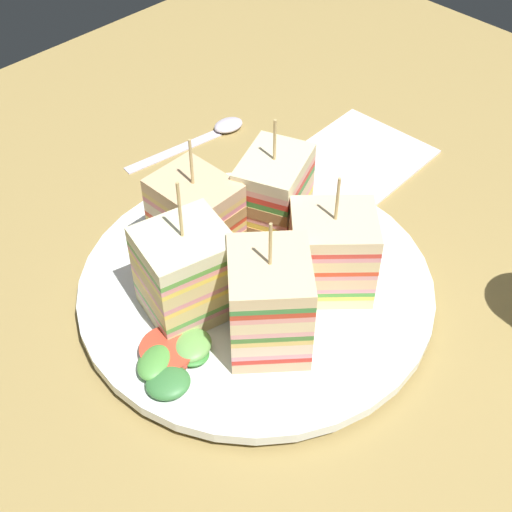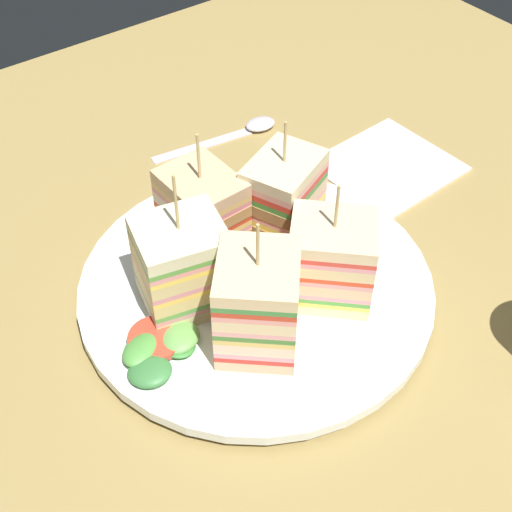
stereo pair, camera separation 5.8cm
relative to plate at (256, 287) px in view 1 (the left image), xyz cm
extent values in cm
cube|color=#9B8147|center=(0.00, 0.00, -1.98)|extent=(112.04, 96.07, 1.80)
cylinder|color=white|center=(0.00, 0.00, -0.68)|extent=(18.32, 18.32, 0.80)
cylinder|color=white|center=(0.00, 0.00, 0.21)|extent=(29.54, 29.54, 0.98)
cube|color=beige|center=(5.75, -1.85, 1.28)|extent=(7.84, 7.34, 1.15)
cube|color=#B2844C|center=(2.60, -1.08, 1.28)|extent=(1.65, 5.71, 1.15)
cube|color=pink|center=(5.75, -1.85, 2.09)|extent=(7.84, 7.34, 0.46)
cube|color=#62A44D|center=(5.75, -1.85, 2.55)|extent=(7.84, 7.34, 0.46)
cube|color=#E0C47C|center=(5.75, -1.85, 3.35)|extent=(7.84, 7.34, 1.15)
cube|color=#9E7242|center=(2.60, -1.08, 3.35)|extent=(1.65, 5.71, 1.15)
cube|color=#FCCB54|center=(5.75, -1.85, 4.16)|extent=(7.84, 7.34, 0.46)
cube|color=pink|center=(5.75, -1.85, 4.62)|extent=(7.84, 7.34, 0.46)
cube|color=#D7BF80|center=(5.75, -1.85, 5.43)|extent=(7.84, 7.34, 1.15)
cube|color=#9E7242|center=(2.60, -1.08, 5.43)|extent=(1.65, 5.71, 1.15)
cube|color=#F6D551|center=(5.75, -1.85, 6.24)|extent=(7.84, 7.34, 0.46)
cube|color=pink|center=(5.75, -1.85, 6.70)|extent=(7.84, 7.34, 0.46)
cube|color=#5CA041|center=(5.75, -1.85, 7.16)|extent=(7.84, 7.34, 0.46)
cube|color=beige|center=(5.75, -1.85, 7.97)|extent=(7.84, 7.34, 1.15)
cylinder|color=tan|center=(5.75, -1.85, 11.02)|extent=(0.24, 0.24, 4.95)
cube|color=#D8B487|center=(3.52, 4.91, 1.24)|extent=(8.80, 8.86, 1.08)
cube|color=#9E7242|center=(1.37, 2.48, 1.24)|extent=(4.51, 4.03, 1.08)
cube|color=red|center=(3.52, 4.91, 2.02)|extent=(8.80, 8.86, 0.48)
cube|color=pink|center=(3.52, 4.91, 2.51)|extent=(8.80, 8.86, 0.48)
cube|color=beige|center=(3.52, 4.91, 3.29)|extent=(8.80, 8.86, 1.08)
cube|color=#B2844C|center=(1.37, 2.48, 3.29)|extent=(4.51, 4.03, 1.08)
cube|color=#E5BF60|center=(3.52, 4.91, 4.07)|extent=(8.80, 8.86, 0.48)
cube|color=#457D30|center=(3.52, 4.91, 4.55)|extent=(8.80, 8.86, 0.48)
cube|color=pink|center=(3.52, 4.91, 5.04)|extent=(8.80, 8.86, 0.48)
cube|color=beige|center=(3.52, 4.91, 5.82)|extent=(8.80, 8.86, 1.08)
cube|color=#9E7242|center=(1.37, 2.48, 5.82)|extent=(4.51, 4.03, 1.08)
cube|color=pink|center=(3.52, 4.91, 6.60)|extent=(8.80, 8.86, 0.48)
cube|color=red|center=(3.52, 4.91, 7.08)|extent=(8.80, 8.86, 0.48)
cube|color=#408B41|center=(3.52, 4.91, 7.56)|extent=(8.80, 8.86, 0.48)
cube|color=beige|center=(3.52, 4.91, 8.35)|extent=(8.80, 8.86, 1.08)
cylinder|color=tan|center=(3.52, 4.91, 10.76)|extent=(0.24, 0.24, 3.75)
cube|color=beige|center=(-4.06, 4.47, 1.23)|extent=(8.67, 8.64, 1.06)
cube|color=#9E7242|center=(-1.73, 2.22, 1.23)|extent=(4.02, 4.16, 1.06)
cube|color=#FAD350|center=(-4.06, 4.47, 1.98)|extent=(8.67, 8.64, 0.43)
cube|color=green|center=(-4.06, 4.47, 2.42)|extent=(8.67, 8.64, 0.43)
cube|color=pink|center=(-4.06, 4.47, 2.85)|extent=(8.67, 8.64, 0.43)
cube|color=#DFB58A|center=(-4.06, 4.47, 3.60)|extent=(8.67, 8.64, 1.06)
cube|color=#B2844C|center=(-1.73, 2.22, 3.60)|extent=(4.02, 4.16, 1.06)
cube|color=#D69090|center=(-4.06, 4.47, 4.34)|extent=(8.67, 8.64, 0.43)
cube|color=red|center=(-4.06, 4.47, 4.78)|extent=(8.67, 8.64, 0.43)
cube|color=#DDC289|center=(-4.06, 4.47, 5.53)|extent=(8.67, 8.64, 1.06)
cube|color=#9E7242|center=(-1.73, 2.22, 5.53)|extent=(4.02, 4.16, 1.06)
cube|color=pink|center=(-4.06, 4.47, 6.27)|extent=(8.67, 8.64, 0.43)
cube|color=red|center=(-4.06, 4.47, 6.71)|extent=(8.67, 8.64, 0.43)
cube|color=beige|center=(-4.06, 4.47, 7.46)|extent=(8.67, 8.64, 1.06)
cylinder|color=tan|center=(-4.06, 4.47, 9.95)|extent=(0.24, 0.24, 3.92)
cube|color=#D9BB8A|center=(-5.18, -3.10, 1.24)|extent=(8.01, 7.12, 1.08)
cube|color=#9E7242|center=(-2.19, -1.85, 1.24)|extent=(2.11, 4.59, 1.08)
cube|color=red|center=(-5.18, -3.10, 2.07)|extent=(8.01, 7.12, 0.56)
cube|color=#FDD44A|center=(-5.18, -3.10, 2.62)|extent=(8.01, 7.12, 0.56)
cube|color=beige|center=(-5.18, -3.10, 3.45)|extent=(8.01, 7.12, 1.08)
cube|color=#9E7242|center=(-2.19, -1.85, 3.45)|extent=(2.11, 4.59, 1.08)
cube|color=yellow|center=(-5.18, -3.10, 4.27)|extent=(8.01, 7.12, 0.56)
cube|color=pink|center=(-5.18, -3.10, 4.83)|extent=(8.01, 7.12, 0.56)
cube|color=beige|center=(-5.18, -3.10, 5.65)|extent=(8.01, 7.12, 1.08)
cube|color=#9E7242|center=(-2.19, -1.85, 5.65)|extent=(2.11, 4.59, 1.08)
cube|color=#428939|center=(-5.18, -3.10, 6.47)|extent=(8.01, 7.12, 0.56)
cube|color=red|center=(-5.18, -3.10, 7.03)|extent=(8.01, 7.12, 0.56)
cube|color=#F1A794|center=(-5.18, -3.10, 7.59)|extent=(8.01, 7.12, 0.56)
cube|color=beige|center=(-5.18, -3.10, 8.41)|extent=(8.01, 7.12, 1.08)
cylinder|color=tan|center=(-5.18, -3.10, 10.84)|extent=(0.24, 0.24, 3.78)
cube|color=beige|center=(1.14, -5.93, 1.25)|extent=(5.50, 6.78, 1.09)
cube|color=#9E7242|center=(1.03, -2.69, 1.25)|extent=(5.19, 0.43, 1.09)
cube|color=pink|center=(1.14, -5.93, 2.04)|extent=(5.50, 6.78, 0.49)
cube|color=#DB432B|center=(1.14, -5.93, 2.52)|extent=(5.50, 6.78, 0.49)
cube|color=beige|center=(1.14, -5.93, 3.31)|extent=(5.50, 6.78, 1.09)
cube|color=#B2844C|center=(1.03, -2.69, 3.31)|extent=(5.19, 0.43, 1.09)
cube|color=pink|center=(1.14, -5.93, 4.10)|extent=(5.50, 6.78, 0.49)
cube|color=#E9C464|center=(1.14, -5.93, 4.59)|extent=(5.50, 6.78, 0.49)
cube|color=#D84227|center=(1.14, -5.93, 5.07)|extent=(5.50, 6.78, 0.49)
cube|color=beige|center=(1.14, -5.93, 5.86)|extent=(5.50, 6.78, 1.09)
cube|color=#B2844C|center=(1.03, -2.69, 5.86)|extent=(5.19, 0.43, 1.09)
cube|color=pink|center=(1.14, -5.93, 6.65)|extent=(5.50, 6.78, 0.49)
cube|color=#E2BD65|center=(1.14, -5.93, 7.14)|extent=(5.50, 6.78, 0.49)
cube|color=#DDB384|center=(1.14, -5.93, 7.93)|extent=(5.50, 6.78, 1.09)
cylinder|color=tan|center=(1.14, -5.93, 10.56)|extent=(0.24, 0.24, 4.16)
cylinder|color=#E7D270|center=(1.76, -0.43, 0.98)|extent=(5.76, 5.70, 1.16)
cylinder|color=#DCC06E|center=(2.09, -0.11, 1.56)|extent=(4.53, 4.54, 0.58)
cylinder|color=#D8B66A|center=(2.66, -1.94, 1.88)|extent=(5.33, 5.31, 1.10)
ellipsoid|color=#3A7B3C|center=(11.98, 3.00, 1.30)|extent=(4.47, 4.33, 1.29)
ellipsoid|color=#388635|center=(8.93, 1.85, 1.12)|extent=(2.84, 3.37, 0.98)
ellipsoid|color=#65A14E|center=(8.56, 1.72, 1.37)|extent=(4.27, 4.09, 1.32)
ellipsoid|color=#529B42|center=(11.43, 0.88, 1.37)|extent=(4.60, 4.23, 1.48)
cylinder|color=#D6422C|center=(10.10, 0.73, 1.39)|extent=(4.25, 4.25, 0.66)
cube|color=silver|center=(-8.21, -20.46, -0.95)|extent=(11.37, 2.85, 0.25)
ellipsoid|color=silver|center=(-15.13, -19.43, -0.58)|extent=(3.66, 2.87, 1.00)
cube|color=silver|center=(-21.42, -6.09, -0.83)|extent=(13.09, 12.17, 0.50)
camera|label=1|loc=(28.99, 29.10, 44.64)|focal=50.71mm
camera|label=2|loc=(24.61, 32.89, 44.64)|focal=50.71mm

